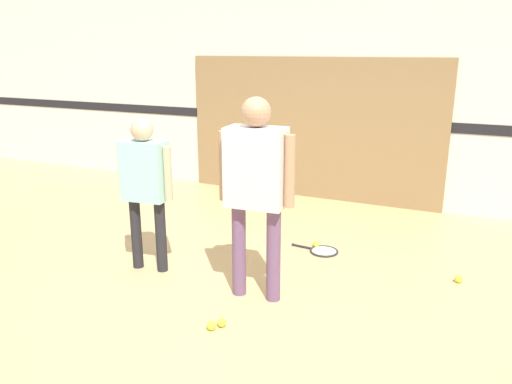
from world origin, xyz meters
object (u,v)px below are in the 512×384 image
at_px(person_instructor, 256,178).
at_px(tennis_ball_stray_right, 459,279).
at_px(person_student_left, 145,179).
at_px(tennis_ball_by_spare_racket, 316,244).
at_px(racket_spare_on_floor, 322,251).
at_px(tennis_ball_stray_left, 211,326).
at_px(tennis_ball_near_instructor, 222,322).

relative_size(person_instructor, tennis_ball_stray_right, 23.83).
height_order(person_student_left, tennis_ball_by_spare_racket, person_student_left).
distance_m(racket_spare_on_floor, tennis_ball_stray_right, 1.26).
bearing_deg(racket_spare_on_floor, tennis_ball_stray_left, 85.19).
xyz_separation_m(person_student_left, racket_spare_on_floor, (1.29, 1.01, -0.82)).
xyz_separation_m(person_student_left, tennis_ball_by_spare_racket, (1.19, 1.09, -0.80)).
bearing_deg(person_student_left, racket_spare_on_floor, 31.59).
height_order(tennis_ball_by_spare_racket, tennis_ball_stray_left, same).
bearing_deg(racket_spare_on_floor, tennis_ball_by_spare_racket, -37.04).
bearing_deg(tennis_ball_stray_right, tennis_ball_stray_left, -135.37).
xyz_separation_m(racket_spare_on_floor, tennis_ball_near_instructor, (-0.24, -1.60, 0.02)).
distance_m(tennis_ball_stray_left, tennis_ball_stray_right, 2.15).
height_order(person_student_left, racket_spare_on_floor, person_student_left).
height_order(racket_spare_on_floor, tennis_ball_stray_left, tennis_ball_stray_left).
height_order(tennis_ball_stray_left, tennis_ball_stray_right, same).
xyz_separation_m(person_instructor, tennis_ball_stray_right, (1.45, 0.93, -0.94)).
distance_m(person_instructor, person_student_left, 1.09).
xyz_separation_m(person_instructor, person_student_left, (-1.08, 0.08, -0.14)).
bearing_deg(racket_spare_on_floor, person_instructor, 84.03).
bearing_deg(tennis_ball_by_spare_racket, tennis_ball_stray_left, -96.28).
bearing_deg(racket_spare_on_floor, person_student_left, 43.04).
height_order(person_instructor, tennis_ball_stray_left, person_instructor).
relative_size(tennis_ball_stray_left, tennis_ball_stray_right, 1.00).
xyz_separation_m(person_instructor, tennis_ball_near_instructor, (-0.03, -0.52, -0.94)).
xyz_separation_m(person_student_left, tennis_ball_stray_right, (2.53, 0.85, -0.80)).
distance_m(person_student_left, tennis_ball_near_instructor, 1.44).
distance_m(person_student_left, racket_spare_on_floor, 1.83).
xyz_separation_m(person_student_left, tennis_ball_near_instructor, (1.05, -0.59, -0.80)).
bearing_deg(tennis_ball_by_spare_racket, person_instructor, -95.65).
height_order(racket_spare_on_floor, tennis_ball_by_spare_racket, tennis_ball_by_spare_racket).
xyz_separation_m(person_student_left, tennis_ball_stray_left, (1.00, -0.66, -0.80)).
height_order(racket_spare_on_floor, tennis_ball_near_instructor, tennis_ball_near_instructor).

